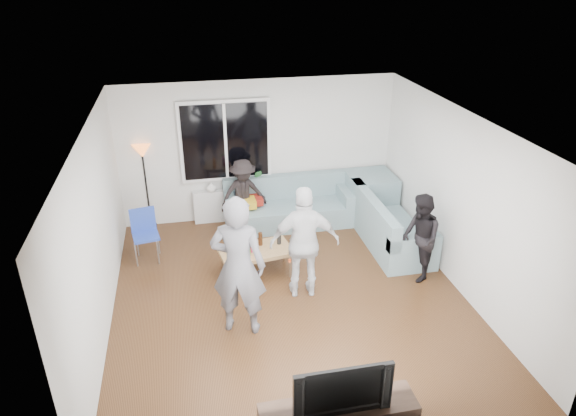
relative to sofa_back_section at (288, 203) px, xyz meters
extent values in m
cube|color=#56351C|center=(-0.45, -2.27, -0.45)|extent=(5.00, 5.50, 0.04)
cube|color=white|center=(-0.45, -2.27, 2.20)|extent=(5.00, 5.50, 0.04)
cube|color=silver|center=(-0.45, 0.50, 0.88)|extent=(5.00, 0.04, 2.60)
cube|color=silver|center=(-0.45, -5.04, 0.88)|extent=(5.00, 0.04, 2.60)
cube|color=silver|center=(-2.97, -2.27, 0.88)|extent=(0.04, 5.50, 2.60)
cube|color=silver|center=(2.07, -2.27, 0.88)|extent=(0.04, 5.50, 2.60)
cube|color=white|center=(-1.05, 0.42, 1.12)|extent=(1.62, 0.06, 1.47)
cube|color=black|center=(-1.05, 0.38, 1.12)|extent=(1.50, 0.02, 1.35)
cube|color=white|center=(-1.05, 0.37, 1.12)|extent=(0.05, 0.03, 1.35)
cube|color=silver|center=(-1.05, 0.38, -0.11)|extent=(1.30, 0.12, 0.62)
imported|color=#27622B|center=(-0.52, 0.35, 0.37)|extent=(0.23, 0.20, 0.36)
imported|color=white|center=(-1.36, 0.35, 0.29)|extent=(0.20, 0.20, 0.19)
cube|color=gray|center=(1.57, 0.00, 0.00)|extent=(0.85, 0.85, 0.85)
cube|color=gold|center=(-0.80, -0.02, 0.09)|extent=(0.38, 0.32, 0.14)
cube|color=maroon|center=(-0.66, 0.06, 0.09)|extent=(0.39, 0.33, 0.13)
cube|color=#A88351|center=(-0.83, -1.51, -0.22)|extent=(1.18, 0.76, 0.40)
cylinder|color=maroon|center=(-0.91, -1.49, 0.06)|extent=(0.17, 0.17, 0.17)
imported|color=#56555A|center=(-1.23, -2.82, 0.54)|extent=(0.81, 0.66, 1.93)
imported|color=silver|center=(-0.22, -2.21, 0.42)|extent=(1.03, 0.52, 1.69)
imported|color=black|center=(1.57, -2.14, 0.26)|extent=(0.58, 0.72, 1.37)
imported|color=black|center=(-0.82, 0.03, 0.23)|extent=(0.93, 0.66, 1.31)
imported|color=black|center=(-0.48, -4.77, 0.30)|extent=(0.99, 0.13, 0.57)
cylinder|color=orange|center=(-1.18, -1.37, 0.07)|extent=(0.07, 0.07, 0.20)
cylinder|color=#489A1C|center=(-0.96, -1.61, 0.08)|extent=(0.08, 0.08, 0.22)
cylinder|color=black|center=(-0.44, -1.39, 0.09)|extent=(0.07, 0.07, 0.22)
cylinder|color=#321A0B|center=(-0.73, -1.37, 0.08)|extent=(0.07, 0.07, 0.21)
camera|label=1|loc=(-1.74, -8.36, 4.03)|focal=32.22mm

